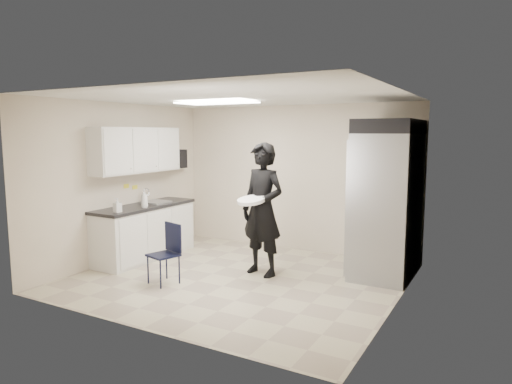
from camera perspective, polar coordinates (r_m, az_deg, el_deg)
The scene contains 21 objects.
floor at distance 6.78m, azimuth -2.34°, elevation -10.72°, with size 4.50×4.50×0.00m, color #B3AA8C.
ceiling at distance 6.47m, azimuth -2.46°, elevation 11.74°, with size 4.50×4.50×0.00m, color silver.
back_wall at distance 8.26m, azimuth 4.86°, elevation 1.75°, with size 4.50×4.50×0.00m, color beige.
left_wall at distance 7.90m, azimuth -16.46°, elevation 1.22°, with size 4.00×4.00×0.00m, color beige.
right_wall at distance 5.67m, azimuth 17.40°, elevation -1.15°, with size 4.00×4.00×0.00m, color beige.
ceiling_panel at distance 7.12m, azimuth -4.94°, elevation 11.08°, with size 1.20×0.60×0.02m, color white.
lower_counter at distance 7.97m, azimuth -13.69°, elevation -4.97°, with size 0.60×1.90×0.86m, color silver.
countertop at distance 7.89m, azimuth -13.79°, elevation -1.74°, with size 0.64×1.95×0.05m, color black.
sink at distance 8.06m, azimuth -12.47°, elevation -1.62°, with size 0.42×0.40×0.14m, color gray.
faucet at distance 8.17m, azimuth -13.56°, elevation -0.47°, with size 0.02×0.02×0.24m, color silver.
upper_cabinets at distance 7.88m, azimuth -14.67°, elevation 5.09°, with size 0.35×1.80×0.75m, color silver.
towel_dispenser at distance 8.80m, azimuth -9.75°, elevation 4.11°, with size 0.22×0.30×0.35m, color black.
notice_sticker_left at distance 7.98m, azimuth -15.90°, elevation 0.71°, with size 0.00×0.12×0.07m, color yellow.
notice_sticker_right at distance 8.12m, azimuth -14.90°, elevation 0.58°, with size 0.00×0.12×0.07m, color yellow.
commercial_fridge at distance 7.03m, azimuth 16.09°, elevation -1.57°, with size 0.80×1.35×2.10m, color gray.
fridge_compressor at distance 6.95m, azimuth 16.44°, elevation 7.85°, with size 0.80×1.35×0.20m, color black.
folding_chair at distance 6.57m, azimuth -11.52°, elevation -7.74°, with size 0.37×0.37×0.82m, color black.
man_tuxedo at distance 6.74m, azimuth 0.82°, elevation -2.19°, with size 0.72×0.48×1.97m, color black.
bucket_lid at distance 6.53m, azimuth -0.60°, elevation -1.04°, with size 0.40×0.40×0.05m, color silver.
soap_bottle_a at distance 7.56m, azimuth -13.79°, elevation -0.80°, with size 0.11×0.11×0.30m, color white.
soap_bottle_b at distance 7.24m, azimuth -16.95°, elevation -1.58°, with size 0.10×0.10×0.22m, color #B0AFBC.
Camera 1 is at (3.37, -5.50, 2.11)m, focal length 32.00 mm.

